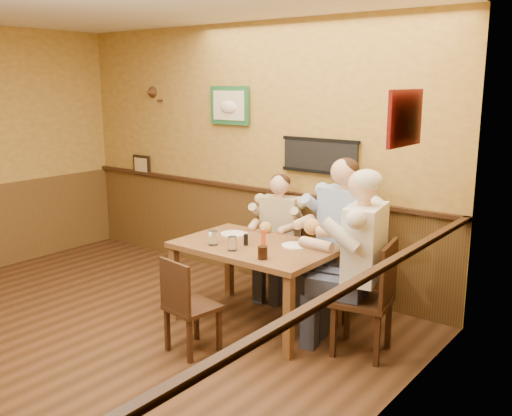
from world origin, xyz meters
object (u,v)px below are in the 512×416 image
at_px(diner_tan_shirt, 280,240).
at_px(pepper_shaker, 246,240).
at_px(water_glass_mid, 232,244).
at_px(hot_sauce_bottle, 263,237).
at_px(salt_shaker, 246,238).
at_px(chair_back_left, 280,256).
at_px(water_glass_left, 213,238).
at_px(chair_near_side, 193,305).
at_px(dining_table, 255,254).
at_px(diner_white_elder, 364,273).
at_px(chair_right_end, 363,297).
at_px(chair_back_right, 343,267).
at_px(diner_blue_polo, 343,246).
at_px(cola_tumbler, 263,253).

bearing_deg(diner_tan_shirt, pepper_shaker, -88.60).
distance_m(water_glass_mid, hot_sauce_bottle, 0.31).
height_order(water_glass_mid, pepper_shaker, water_glass_mid).
relative_size(hot_sauce_bottle, salt_shaker, 1.76).
xyz_separation_m(chair_back_left, salt_shaker, (0.17, -0.78, 0.40)).
height_order(water_glass_left, pepper_shaker, water_glass_left).
distance_m(chair_near_side, water_glass_mid, 0.64).
bearing_deg(chair_near_side, pepper_shaker, -82.41).
bearing_deg(dining_table, pepper_shaker, -123.59).
bearing_deg(water_glass_left, water_glass_mid, -6.63).
bearing_deg(diner_white_elder, chair_right_end, 78.98).
height_order(chair_back_left, diner_white_elder, diner_white_elder).
relative_size(chair_right_end, water_glass_left, 7.40).
distance_m(chair_back_left, water_glass_left, 1.10).
bearing_deg(chair_right_end, hot_sauce_bottle, -98.49).
height_order(chair_back_right, diner_blue_polo, diner_blue_polo).
height_order(chair_back_right, pepper_shaker, chair_back_right).
relative_size(chair_back_left, cola_tumbler, 7.34).
xyz_separation_m(diner_tan_shirt, diner_white_elder, (1.32, -0.71, 0.11)).
bearing_deg(salt_shaker, chair_back_left, 102.50).
relative_size(cola_tumbler, hot_sauce_bottle, 0.66).
bearing_deg(diner_blue_polo, pepper_shaker, -119.34).
distance_m(water_glass_left, hot_sauce_bottle, 0.45).
relative_size(dining_table, water_glass_left, 10.87).
xyz_separation_m(salt_shaker, pepper_shaker, (0.05, -0.07, 0.00)).
relative_size(chair_near_side, hot_sauce_bottle, 4.92).
height_order(chair_back_right, water_glass_left, chair_back_right).
xyz_separation_m(dining_table, pepper_shaker, (-0.05, -0.07, 0.14)).
height_order(water_glass_mid, hot_sauce_bottle, hot_sauce_bottle).
height_order(chair_near_side, diner_tan_shirt, diner_tan_shirt).
relative_size(diner_tan_shirt, cola_tumbler, 10.49).
distance_m(diner_white_elder, water_glass_left, 1.38).
distance_m(chair_near_side, pepper_shaker, 0.79).
xyz_separation_m(chair_right_end, hot_sauce_bottle, (-0.97, -0.04, 0.36)).
height_order(dining_table, diner_blue_polo, diner_blue_polo).
bearing_deg(chair_near_side, salt_shaker, -78.41).
distance_m(dining_table, diner_tan_shirt, 0.83).
xyz_separation_m(cola_tumbler, pepper_shaker, (-0.36, 0.23, -0.00)).
height_order(dining_table, salt_shaker, salt_shaker).
bearing_deg(pepper_shaker, diner_tan_shirt, 104.80).
relative_size(chair_back_right, salt_shaker, 10.11).
distance_m(diner_white_elder, pepper_shaker, 1.11).
height_order(chair_near_side, water_glass_mid, water_glass_mid).
relative_size(water_glass_left, cola_tumbler, 1.19).
relative_size(chair_near_side, diner_tan_shirt, 0.71).
bearing_deg(chair_back_left, salt_shaker, -90.90).
height_order(dining_table, chair_right_end, chair_right_end).
bearing_deg(dining_table, hot_sauce_bottle, 12.77).
bearing_deg(water_glass_mid, chair_right_end, 16.81).
bearing_deg(dining_table, water_glass_mid, -98.43).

